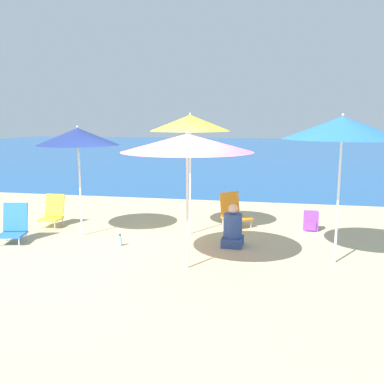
{
  "coord_description": "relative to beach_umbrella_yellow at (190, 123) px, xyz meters",
  "views": [
    {
      "loc": [
        1.87,
        -6.28,
        2.23
      ],
      "look_at": [
        0.43,
        0.81,
        1.0
      ],
      "focal_mm": 40.0,
      "sensor_mm": 36.0,
      "label": 1
    }
  ],
  "objects": [
    {
      "name": "person_seated_near",
      "position": [
        0.91,
        -0.65,
        -1.86
      ],
      "size": [
        0.38,
        0.44,
        0.76
      ],
      "rotation": [
        0.0,
        0.0,
        -0.03
      ],
      "color": "#334C8C",
      "rests_on": "ground"
    },
    {
      "name": "beach_umbrella_yellow",
      "position": [
        0.0,
        0.0,
        0.0
      ],
      "size": [
        1.53,
        1.53,
        2.35
      ],
      "color": "white",
      "rests_on": "ground"
    },
    {
      "name": "water_bottle",
      "position": [
        -1.06,
        -1.05,
        -2.08
      ],
      "size": [
        0.09,
        0.09,
        0.21
      ],
      "color": "#8CCCEA",
      "rests_on": "ground"
    },
    {
      "name": "ground_plane",
      "position": [
        -0.2,
        -1.73,
        -2.16
      ],
      "size": [
        60.0,
        60.0,
        0.0
      ],
      "primitive_type": "plane",
      "color": "#C6B284"
    },
    {
      "name": "beach_chair_orange",
      "position": [
        0.77,
        0.81,
        -1.84
      ],
      "size": [
        0.73,
        0.73,
        0.71
      ],
      "rotation": [
        0.0,
        0.0,
        0.76
      ],
      "color": "silver",
      "rests_on": "ground"
    },
    {
      "name": "beach_umbrella_pink",
      "position": [
        0.36,
        -1.93,
        -0.27
      ],
      "size": [
        1.95,
        1.95,
        2.07
      ],
      "color": "white",
      "rests_on": "ground"
    },
    {
      "name": "sea_water",
      "position": [
        -0.2,
        23.57,
        -2.16
      ],
      "size": [
        60.0,
        40.0,
        0.01
      ],
      "color": "#1E5699",
      "rests_on": "ground"
    },
    {
      "name": "backpack_purple",
      "position": [
        2.35,
        0.74,
        -1.96
      ],
      "size": [
        0.29,
        0.23,
        0.4
      ],
      "color": "purple",
      "rests_on": "ground"
    },
    {
      "name": "beach_umbrella_navy",
      "position": [
        -2.04,
        -0.53,
        -0.25
      ],
      "size": [
        1.54,
        1.54,
        2.11
      ],
      "color": "white",
      "rests_on": "ground"
    },
    {
      "name": "beach_chair_yellow",
      "position": [
        -2.97,
        0.04,
        -1.85
      ],
      "size": [
        0.42,
        0.5,
        0.66
      ],
      "rotation": [
        0.0,
        0.0,
        0.03
      ],
      "color": "silver",
      "rests_on": "ground"
    },
    {
      "name": "beach_chair_blue",
      "position": [
        -3.06,
        -1.2,
        -1.84
      ],
      "size": [
        0.54,
        0.58,
        0.71
      ],
      "rotation": [
        0.0,
        0.0,
        0.22
      ],
      "color": "silver",
      "rests_on": "ground"
    },
    {
      "name": "beach_umbrella_blue",
      "position": [
        2.58,
        -1.24,
        -0.05
      ],
      "size": [
        1.77,
        1.77,
        2.32
      ],
      "color": "white",
      "rests_on": "ground"
    }
  ]
}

